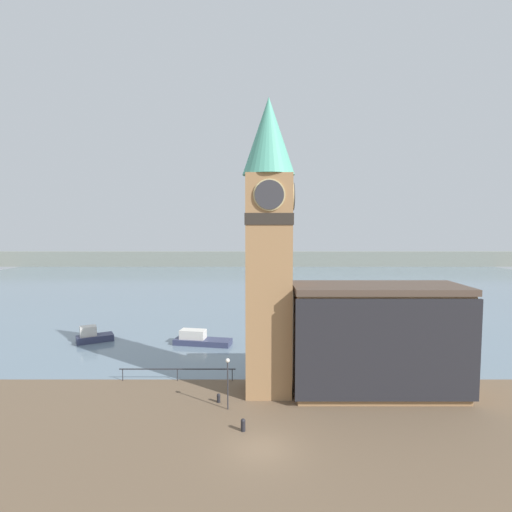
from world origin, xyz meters
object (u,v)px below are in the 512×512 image
Objects in this scene: boat_near at (199,339)px; lamp_post at (228,374)px; pier_building at (377,339)px; mooring_bollard_near at (219,397)px; mooring_bollard_far at (243,424)px; boat_far at (93,336)px; clock_tower at (268,239)px.

lamp_post is (4.45, -16.47, 2.14)m from boat_near.
pier_building is 19.57× the size of mooring_bollard_near.
pier_building is 16.16× the size of mooring_bollard_far.
boat_far is at bearing 153.45° from pier_building.
clock_tower is at bearing -63.22° from boat_far.
lamp_post is at bearing -133.76° from clock_tower.
mooring_bollard_far is (2.06, -4.37, 0.08)m from mooring_bollard_near.
mooring_bollard_near is at bearing 124.11° from lamp_post.
mooring_bollard_near is 2.76m from lamp_post.
mooring_bollard_near is at bearing -152.26° from clock_tower.
pier_building is 2.02× the size of boat_near.
clock_tower reaches higher than boat_far.
boat_far reaches higher than mooring_bollard_far.
boat_far is at bearing -174.31° from boat_near.
boat_far is at bearing 131.87° from mooring_bollard_far.
mooring_bollard_near is at bearing -73.02° from boat_far.
pier_building reaches higher than boat_far.
pier_building is at bearing 7.44° from mooring_bollard_near.
clock_tower reaches higher than mooring_bollard_near.
boat_far is (-12.86, 1.06, 0.09)m from boat_near.
boat_near is (-16.48, 13.60, -3.92)m from pier_building.
clock_tower is at bearing 177.46° from pier_building.
boat_near is at bearing 140.46° from pier_building.
boat_near is (-7.58, 13.21, -12.12)m from clock_tower.
clock_tower reaches higher than mooring_bollard_far.
clock_tower is at bearing -49.75° from boat_near.
mooring_bollard_near is (-12.84, -1.68, -4.13)m from pier_building.
mooring_bollard_far is 0.22× the size of lamp_post.
boat_far is 23.22m from mooring_bollard_near.
mooring_bollard_near is at bearing -66.20° from boat_near.
pier_building reaches higher than mooring_bollard_near.
clock_tower is 33.63× the size of mooring_bollard_near.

